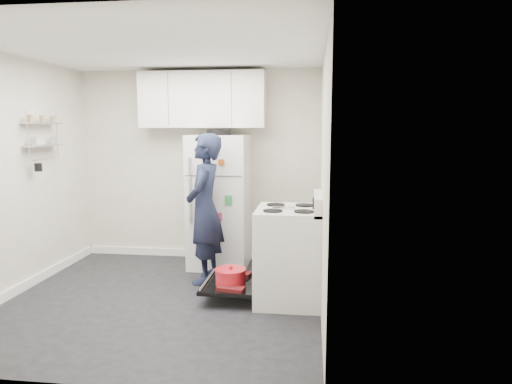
# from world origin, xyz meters

# --- Properties ---
(room) EXTENTS (3.21, 3.21, 2.51)m
(room) POSITION_xyz_m (-0.03, 0.03, 1.21)
(room) COLOR black
(room) RESTS_ON ground
(electric_range) EXTENTS (0.66, 0.76, 1.10)m
(electric_range) POSITION_xyz_m (1.26, 0.15, 0.47)
(electric_range) COLOR silver
(electric_range) RESTS_ON ground
(open_oven_door) EXTENTS (0.55, 0.70, 0.24)m
(open_oven_door) POSITION_xyz_m (0.68, 0.11, 0.20)
(open_oven_door) COLOR black
(open_oven_door) RESTS_ON ground
(refrigerator) EXTENTS (0.72, 0.74, 1.73)m
(refrigerator) POSITION_xyz_m (0.34, 1.25, 0.84)
(refrigerator) COLOR white
(refrigerator) RESTS_ON ground
(upper_cabinets) EXTENTS (1.60, 0.33, 0.70)m
(upper_cabinets) POSITION_xyz_m (0.10, 1.43, 2.10)
(upper_cabinets) COLOR silver
(upper_cabinets) RESTS_ON room
(wall_shelf_rack) EXTENTS (0.14, 0.60, 0.61)m
(wall_shelf_rack) POSITION_xyz_m (-1.52, 0.49, 1.68)
(wall_shelf_rack) COLOR #B2B2B7
(wall_shelf_rack) RESTS_ON room
(person) EXTENTS (0.43, 0.63, 1.69)m
(person) POSITION_xyz_m (0.30, 0.61, 0.84)
(person) COLOR #171C34
(person) RESTS_ON ground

